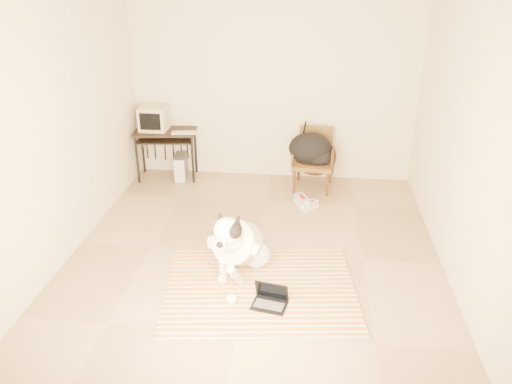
% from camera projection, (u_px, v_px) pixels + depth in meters
% --- Properties ---
extents(floor, '(4.50, 4.50, 0.00)m').
position_uv_depth(floor, '(255.00, 253.00, 5.50)').
color(floor, '#9F8461').
rests_on(floor, ground).
extents(wall_back, '(4.50, 0.00, 4.50)m').
position_uv_depth(wall_back, '(273.00, 85.00, 6.96)').
color(wall_back, beige).
rests_on(wall_back, floor).
extents(wall_front, '(4.50, 0.00, 4.50)m').
position_uv_depth(wall_front, '(211.00, 259.00, 2.90)').
color(wall_front, beige).
rests_on(wall_front, floor).
extents(wall_left, '(0.00, 4.50, 4.50)m').
position_uv_depth(wall_left, '(62.00, 130.00, 5.13)').
color(wall_left, beige).
rests_on(wall_left, floor).
extents(wall_right, '(0.00, 4.50, 4.50)m').
position_uv_depth(wall_right, '(464.00, 144.00, 4.73)').
color(wall_right, beige).
rests_on(wall_right, floor).
extents(rug, '(2.01, 1.63, 0.02)m').
position_uv_depth(rug, '(260.00, 290.00, 4.87)').
color(rug, orange).
rests_on(rug, floor).
extents(dog, '(0.58, 1.17, 0.84)m').
position_uv_depth(dog, '(238.00, 245.00, 5.00)').
color(dog, white).
rests_on(dog, rug).
extents(laptop, '(0.35, 0.29, 0.22)m').
position_uv_depth(laptop, '(270.00, 299.00, 4.62)').
color(laptop, black).
rests_on(laptop, rug).
extents(computer_desk, '(0.92, 0.58, 0.72)m').
position_uv_depth(computer_desk, '(166.00, 138.00, 7.16)').
color(computer_desk, black).
rests_on(computer_desk, floor).
extents(crt_monitor, '(0.39, 0.37, 0.34)m').
position_uv_depth(crt_monitor, '(154.00, 118.00, 7.11)').
color(crt_monitor, '#C1B197').
rests_on(crt_monitor, computer_desk).
extents(desk_keyboard, '(0.36, 0.18, 0.02)m').
position_uv_depth(desk_keyboard, '(184.00, 133.00, 7.01)').
color(desk_keyboard, '#C1B197').
rests_on(desk_keyboard, computer_desk).
extents(pc_tower, '(0.21, 0.40, 0.36)m').
position_uv_depth(pc_tower, '(181.00, 167.00, 7.32)').
color(pc_tower, '#4C4C4F').
rests_on(pc_tower, floor).
extents(rattan_chair, '(0.60, 0.58, 0.83)m').
position_uv_depth(rattan_chair, '(314.00, 159.00, 6.95)').
color(rattan_chair, brown).
rests_on(rattan_chair, floor).
extents(backpack, '(0.61, 0.49, 0.43)m').
position_uv_depth(backpack, '(312.00, 150.00, 6.82)').
color(backpack, black).
rests_on(backpack, rattan_chair).
extents(sneaker_left, '(0.25, 0.35, 0.11)m').
position_uv_depth(sneaker_left, '(303.00, 202.00, 6.56)').
color(sneaker_left, white).
rests_on(sneaker_left, floor).
extents(sneaker_right, '(0.26, 0.27, 0.09)m').
position_uv_depth(sneaker_right, '(309.00, 205.00, 6.48)').
color(sneaker_right, white).
rests_on(sneaker_right, floor).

